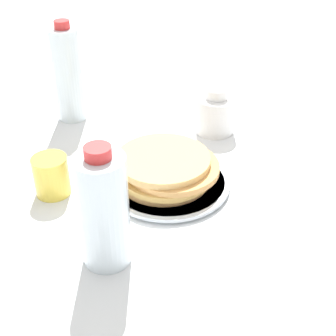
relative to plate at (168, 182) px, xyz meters
The scene contains 7 objects.
ground_plane 0.02m from the plate, 131.84° to the right, with size 4.00×4.00×0.00m, color white.
plate is the anchor object (origin of this frame).
pancake_stack 0.03m from the plate, 139.80° to the left, with size 0.19×0.19×0.05m.
juice_glass 0.22m from the plate, 167.93° to the left, with size 0.07×0.07×0.08m.
cream_jug 0.24m from the plate, 45.55° to the left, with size 0.09×0.09×0.11m.
water_bottle_near 0.38m from the plate, 111.14° to the left, with size 0.07×0.07×0.23m.
water_bottle_mid 0.23m from the plate, 134.08° to the right, with size 0.08×0.08×0.20m.
Camera 1 is at (-0.21, -0.68, 0.53)m, focal length 50.00 mm.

